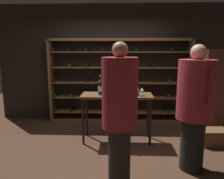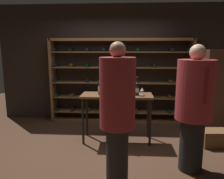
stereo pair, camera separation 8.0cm
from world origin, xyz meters
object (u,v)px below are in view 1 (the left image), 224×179
object	(u,v)px
wine_rack	(119,82)
person_guest_plum_blouse	(195,104)
wine_bottle_black_capsule	(137,89)
wine_bottle_green_slim	(111,90)
wine_crate	(214,137)
person_host_in_suit	(120,110)
tasting_table	(117,100)
wine_bottle_red_label	(100,87)
display_cabinet	(213,92)
wine_glass_stemmed_left	(142,90)

from	to	relation	value
wine_rack	person_guest_plum_blouse	xyz separation A→B (m)	(1.12, -2.17, 0.01)
wine_rack	person_guest_plum_blouse	distance (m)	2.44
wine_bottle_black_capsule	wine_bottle_green_slim	bearing A→B (deg)	-169.25
person_guest_plum_blouse	wine_crate	xyz separation A→B (m)	(0.68, 0.87, -0.85)
wine_rack	person_guest_plum_blouse	bearing A→B (deg)	-62.76
wine_rack	wine_bottle_green_slim	bearing A→B (deg)	-95.30
person_host_in_suit	wine_crate	world-z (taller)	person_host_in_suit
wine_crate	wine_bottle_green_slim	size ratio (longest dim) A/B	1.47
tasting_table	person_guest_plum_blouse	bearing A→B (deg)	-41.14
person_guest_plum_blouse	wine_bottle_red_label	xyz separation A→B (m)	(-1.44, 0.96, 0.06)
display_cabinet	wine_bottle_red_label	bearing A→B (deg)	-166.03
wine_crate	display_cabinet	size ratio (longest dim) A/B	0.27
person_host_in_suit	wine_glass_stemmed_left	distance (m)	1.50
display_cabinet	wine_glass_stemmed_left	world-z (taller)	display_cabinet
display_cabinet	wine_glass_stemmed_left	xyz separation A→B (m)	(-1.54, -0.55, 0.14)
wine_glass_stemmed_left	person_host_in_suit	bearing A→B (deg)	-105.90
tasting_table	wine_bottle_black_capsule	world-z (taller)	wine_bottle_black_capsule
wine_crate	display_cabinet	world-z (taller)	display_cabinet
wine_bottle_red_label	wine_glass_stemmed_left	world-z (taller)	wine_bottle_red_label
person_guest_plum_blouse	wine_bottle_green_slim	distance (m)	1.50
tasting_table	display_cabinet	size ratio (longest dim) A/B	0.76
wine_crate	wine_glass_stemmed_left	bearing A→B (deg)	174.81
person_guest_plum_blouse	wine_glass_stemmed_left	size ratio (longest dim) A/B	13.48
wine_bottle_green_slim	wine_bottle_red_label	bearing A→B (deg)	150.93
display_cabinet	wine_bottle_green_slim	distance (m)	2.24
wine_bottle_red_label	wine_bottle_green_slim	bearing A→B (deg)	-29.07
wine_rack	wine_glass_stemmed_left	size ratio (longest dim) A/B	24.90
wine_bottle_green_slim	wine_crate	bearing A→B (deg)	0.69
wine_crate	wine_bottle_black_capsule	size ratio (longest dim) A/B	1.36
person_guest_plum_blouse	tasting_table	bearing A→B (deg)	149.37
tasting_table	person_guest_plum_blouse	world-z (taller)	person_guest_plum_blouse
display_cabinet	wine_bottle_green_slim	xyz separation A→B (m)	(-2.12, -0.69, 0.16)
tasting_table	person_host_in_suit	size ratio (longest dim) A/B	0.72
tasting_table	wine_bottle_green_slim	world-z (taller)	wine_bottle_green_slim
wine_bottle_red_label	person_host_in_suit	bearing A→B (deg)	-75.13
tasting_table	person_host_in_suit	xyz separation A→B (m)	(0.06, -1.44, 0.22)
wine_bottle_black_capsule	wine_glass_stemmed_left	distance (m)	0.12
wine_bottle_red_label	wine_crate	bearing A→B (deg)	-2.41
wine_rack	tasting_table	size ratio (longest dim) A/B	2.53
person_host_in_suit	wine_glass_stemmed_left	world-z (taller)	person_host_in_suit
tasting_table	wine_bottle_red_label	size ratio (longest dim) A/B	3.64
wine_bottle_green_slim	wine_glass_stemmed_left	bearing A→B (deg)	14.04
person_host_in_suit	display_cabinet	xyz separation A→B (m)	(1.95, 1.99, -0.15)
wine_bottle_red_label	wine_rack	bearing A→B (deg)	74.95
wine_bottle_red_label	wine_glass_stemmed_left	bearing A→B (deg)	2.37
wine_rack	wine_bottle_red_label	world-z (taller)	wine_rack
person_host_in_suit	wine_bottle_green_slim	xyz separation A→B (m)	(-0.17, 1.29, 0.01)
display_cabinet	tasting_table	bearing A→B (deg)	-164.81
display_cabinet	wine_glass_stemmed_left	bearing A→B (deg)	-160.50
wine_rack	wine_bottle_green_slim	xyz separation A→B (m)	(-0.12, -1.32, 0.04)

